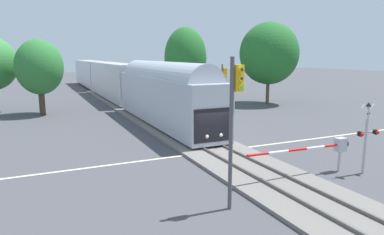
{
  "coord_description": "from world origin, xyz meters",
  "views": [
    {
      "loc": [
        -10.16,
        -18.8,
        6.04
      ],
      "look_at": [
        -0.85,
        1.56,
        2.0
      ],
      "focal_mm": 32.65,
      "sensor_mm": 36.0,
      "label": 1
    }
  ],
  "objects_px": {
    "elm_centre_background": "(185,58)",
    "traffic_signal_far_side": "(223,83)",
    "commuter_train": "(115,80)",
    "traffic_signal_median": "(235,110)",
    "oak_behind_train": "(39,67)",
    "crossing_gate_near": "(329,147)",
    "maple_right_background": "(269,53)",
    "crossing_signal_mast": "(367,131)"
  },
  "relations": [
    {
      "from": "oak_behind_train",
      "to": "elm_centre_background",
      "type": "bearing_deg",
      "value": 10.45
    },
    {
      "from": "elm_centre_background",
      "to": "oak_behind_train",
      "type": "distance_m",
      "value": 17.58
    },
    {
      "from": "elm_centre_background",
      "to": "oak_behind_train",
      "type": "height_order",
      "value": "elm_centre_background"
    },
    {
      "from": "traffic_signal_far_side",
      "to": "oak_behind_train",
      "type": "height_order",
      "value": "oak_behind_train"
    },
    {
      "from": "crossing_gate_near",
      "to": "maple_right_background",
      "type": "relative_size",
      "value": 0.63
    },
    {
      "from": "crossing_gate_near",
      "to": "traffic_signal_median",
      "type": "distance_m",
      "value": 7.31
    },
    {
      "from": "traffic_signal_median",
      "to": "oak_behind_train",
      "type": "bearing_deg",
      "value": 102.83
    },
    {
      "from": "crossing_gate_near",
      "to": "maple_right_background",
      "type": "xyz_separation_m",
      "value": [
        12.9,
        22.55,
        4.79
      ]
    },
    {
      "from": "elm_centre_background",
      "to": "crossing_gate_near",
      "type": "bearing_deg",
      "value": -98.85
    },
    {
      "from": "oak_behind_train",
      "to": "traffic_signal_far_side",
      "type": "bearing_deg",
      "value": -33.46
    },
    {
      "from": "crossing_gate_near",
      "to": "oak_behind_train",
      "type": "distance_m",
      "value": 28.7
    },
    {
      "from": "maple_right_background",
      "to": "elm_centre_background",
      "type": "relative_size",
      "value": 1.05
    },
    {
      "from": "commuter_train",
      "to": "traffic_signal_median",
      "type": "relative_size",
      "value": 10.06
    },
    {
      "from": "maple_right_background",
      "to": "oak_behind_train",
      "type": "xyz_separation_m",
      "value": [
        -25.72,
        2.91,
        -1.38
      ]
    },
    {
      "from": "commuter_train",
      "to": "crossing_gate_near",
      "type": "xyz_separation_m",
      "value": [
        3.38,
        -34.17,
        -1.34
      ]
    },
    {
      "from": "traffic_signal_far_side",
      "to": "maple_right_background",
      "type": "xyz_separation_m",
      "value": [
        10.41,
        7.2,
        2.72
      ]
    },
    {
      "from": "crossing_signal_mast",
      "to": "traffic_signal_median",
      "type": "xyz_separation_m",
      "value": [
        -8.27,
        -0.75,
        1.72
      ]
    },
    {
      "from": "crossing_signal_mast",
      "to": "traffic_signal_far_side",
      "type": "bearing_deg",
      "value": 86.89
    },
    {
      "from": "commuter_train",
      "to": "traffic_signal_far_side",
      "type": "xyz_separation_m",
      "value": [
        5.88,
        -18.83,
        0.73
      ]
    },
    {
      "from": "crossing_signal_mast",
      "to": "traffic_signal_far_side",
      "type": "height_order",
      "value": "traffic_signal_far_side"
    },
    {
      "from": "crossing_gate_near",
      "to": "traffic_signal_far_side",
      "type": "height_order",
      "value": "traffic_signal_far_side"
    },
    {
      "from": "traffic_signal_far_side",
      "to": "maple_right_background",
      "type": "relative_size",
      "value": 0.52
    },
    {
      "from": "traffic_signal_median",
      "to": "maple_right_background",
      "type": "xyz_separation_m",
      "value": [
        19.56,
        24.11,
        2.2
      ]
    },
    {
      "from": "traffic_signal_far_side",
      "to": "elm_centre_background",
      "type": "distance_m",
      "value": 13.61
    },
    {
      "from": "maple_right_background",
      "to": "elm_centre_background",
      "type": "bearing_deg",
      "value": 144.19
    },
    {
      "from": "commuter_train",
      "to": "elm_centre_background",
      "type": "relative_size",
      "value": 6.32
    },
    {
      "from": "crossing_gate_near",
      "to": "traffic_signal_median",
      "type": "relative_size",
      "value": 1.05
    },
    {
      "from": "maple_right_background",
      "to": "elm_centre_background",
      "type": "distance_m",
      "value": 10.43
    },
    {
      "from": "oak_behind_train",
      "to": "crossing_gate_near",
      "type": "bearing_deg",
      "value": -63.28
    },
    {
      "from": "commuter_train",
      "to": "maple_right_background",
      "type": "height_order",
      "value": "maple_right_background"
    },
    {
      "from": "crossing_signal_mast",
      "to": "commuter_train",
      "type": "bearing_deg",
      "value": 98.13
    },
    {
      "from": "traffic_signal_far_side",
      "to": "traffic_signal_median",
      "type": "relative_size",
      "value": 0.87
    },
    {
      "from": "elm_centre_background",
      "to": "traffic_signal_far_side",
      "type": "bearing_deg",
      "value": -98.4
    },
    {
      "from": "commuter_train",
      "to": "traffic_signal_median",
      "type": "height_order",
      "value": "traffic_signal_median"
    },
    {
      "from": "crossing_signal_mast",
      "to": "traffic_signal_median",
      "type": "relative_size",
      "value": 0.62
    },
    {
      "from": "maple_right_background",
      "to": "traffic_signal_far_side",
      "type": "bearing_deg",
      "value": -145.32
    },
    {
      "from": "commuter_train",
      "to": "oak_behind_train",
      "type": "xyz_separation_m",
      "value": [
        -9.43,
        -8.72,
        2.07
      ]
    },
    {
      "from": "crossing_signal_mast",
      "to": "elm_centre_background",
      "type": "xyz_separation_m",
      "value": [
        2.84,
        29.46,
        3.32
      ]
    },
    {
      "from": "crossing_signal_mast",
      "to": "traffic_signal_median",
      "type": "height_order",
      "value": "traffic_signal_median"
    },
    {
      "from": "crossing_signal_mast",
      "to": "oak_behind_train",
      "type": "bearing_deg",
      "value": 118.77
    },
    {
      "from": "crossing_gate_near",
      "to": "crossing_signal_mast",
      "type": "distance_m",
      "value": 2.01
    },
    {
      "from": "crossing_gate_near",
      "to": "elm_centre_background",
      "type": "xyz_separation_m",
      "value": [
        4.46,
        28.64,
        4.19
      ]
    }
  ]
}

